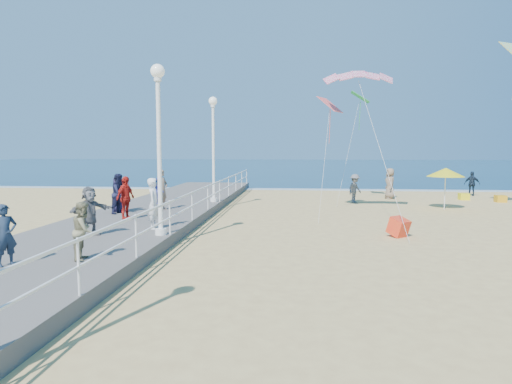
# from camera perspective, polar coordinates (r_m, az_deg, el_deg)

# --- Properties ---
(ground) EXTENTS (160.00, 160.00, 0.00)m
(ground) POSITION_cam_1_polar(r_m,az_deg,el_deg) (14.33, 9.30, -7.25)
(ground) COLOR tan
(ground) RESTS_ON ground
(ocean) EXTENTS (160.00, 90.00, 0.05)m
(ocean) POSITION_cam_1_polar(r_m,az_deg,el_deg) (79.01, 6.19, 3.22)
(ocean) COLOR #0B2C46
(ocean) RESTS_ON ground
(surf_line) EXTENTS (160.00, 1.20, 0.04)m
(surf_line) POSITION_cam_1_polar(r_m,az_deg,el_deg) (34.60, 7.07, 0.31)
(surf_line) COLOR silver
(surf_line) RESTS_ON ground
(boardwalk) EXTENTS (5.00, 44.00, 0.40)m
(boardwalk) POSITION_cam_1_polar(r_m,az_deg,el_deg) (15.67, -19.35, -5.64)
(boardwalk) COLOR slate
(boardwalk) RESTS_ON ground
(railing) EXTENTS (0.05, 42.00, 0.55)m
(railing) POSITION_cam_1_polar(r_m,az_deg,el_deg) (14.65, -10.74, -2.02)
(railing) COLOR white
(railing) RESTS_ON boardwalk
(lamp_post_mid) EXTENTS (0.44, 0.44, 5.32)m
(lamp_post_mid) POSITION_cam_1_polar(r_m,az_deg,el_deg) (14.62, -12.05, 7.41)
(lamp_post_mid) COLOR white
(lamp_post_mid) RESTS_ON boardwalk
(lamp_post_far) EXTENTS (0.44, 0.44, 5.32)m
(lamp_post_far) POSITION_cam_1_polar(r_m,az_deg,el_deg) (23.36, -5.36, 6.76)
(lamp_post_far) COLOR white
(lamp_post_far) RESTS_ON boardwalk
(woman_holding_toddler) EXTENTS (0.44, 0.65, 1.74)m
(woman_holding_toddler) POSITION_cam_1_polar(r_m,az_deg,el_deg) (15.88, -12.64, -1.41)
(woman_holding_toddler) COLOR white
(woman_holding_toddler) RESTS_ON boardwalk
(toddler_held) EXTENTS (0.36, 0.45, 0.90)m
(toddler_held) POSITION_cam_1_polar(r_m,az_deg,el_deg) (15.93, -11.99, 0.19)
(toddler_held) COLOR #343EC6
(toddler_held) RESTS_ON boardwalk
(spectator_0) EXTENTS (0.59, 0.63, 1.46)m
(spectator_0) POSITION_cam_1_polar(r_m,az_deg,el_deg) (12.15, -28.85, -4.74)
(spectator_0) COLOR #1B293B
(spectator_0) RESTS_ON boardwalk
(spectator_1) EXTENTS (0.67, 0.79, 1.44)m
(spectator_1) POSITION_cam_1_polar(r_m,az_deg,el_deg) (12.05, -20.73, -4.53)
(spectator_1) COLOR #847F5B
(spectator_1) RESTS_ON boardwalk
(spectator_3) EXTENTS (0.67, 1.06, 1.67)m
(spectator_3) POSITION_cam_1_polar(r_m,az_deg,el_deg) (18.20, -16.00, -0.72)
(spectator_3) COLOR red
(spectator_3) RESTS_ON boardwalk
(spectator_4) EXTENTS (0.67, 0.85, 1.53)m
(spectator_4) POSITION_cam_1_polar(r_m,az_deg,el_deg) (20.53, -16.87, -0.26)
(spectator_4) COLOR #1F1C3E
(spectator_4) RESTS_ON boardwalk
(spectator_5) EXTENTS (1.19, 1.46, 1.56)m
(spectator_5) POSITION_cam_1_polar(r_m,az_deg,el_deg) (15.15, -20.08, -2.28)
(spectator_5) COLOR #5B5C60
(spectator_5) RESTS_ON boardwalk
(spectator_6) EXTENTS (0.62, 0.76, 1.81)m
(spectator_6) POSITION_cam_1_polar(r_m,az_deg,el_deg) (20.70, -11.65, 0.30)
(spectator_6) COLOR #86705D
(spectator_6) RESTS_ON boardwalk
(spectator_7) EXTENTS (0.82, 0.95, 1.68)m
(spectator_7) POSITION_cam_1_polar(r_m,az_deg,el_deg) (19.98, -16.70, -0.19)
(spectator_7) COLOR #191B37
(spectator_7) RESTS_ON boardwalk
(beach_walker_a) EXTENTS (1.16, 1.22, 1.66)m
(beach_walker_a) POSITION_cam_1_polar(r_m,az_deg,el_deg) (26.77, 12.26, 0.43)
(beach_walker_a) COLOR slate
(beach_walker_a) RESTS_ON ground
(beach_walker_b) EXTENTS (1.01, 0.61, 1.61)m
(beach_walker_b) POSITION_cam_1_polar(r_m,az_deg,el_deg) (33.12, 25.39, 0.93)
(beach_walker_b) COLOR #182535
(beach_walker_b) RESTS_ON ground
(beach_walker_c) EXTENTS (0.70, 0.99, 1.90)m
(beach_walker_c) POSITION_cam_1_polar(r_m,az_deg,el_deg) (29.51, 16.41, 1.03)
(beach_walker_c) COLOR #7F6B58
(beach_walker_c) RESTS_ON ground
(box_kite) EXTENTS (0.88, 0.90, 0.74)m
(box_kite) POSITION_cam_1_polar(r_m,az_deg,el_deg) (16.96, 17.38, -4.40)
(box_kite) COLOR red
(box_kite) RESTS_ON ground
(beach_umbrella) EXTENTS (1.90, 1.90, 2.14)m
(beach_umbrella) POSITION_cam_1_polar(r_m,az_deg,el_deg) (25.25, 22.63, 2.29)
(beach_umbrella) COLOR white
(beach_umbrella) RESTS_ON ground
(beach_chair_left) EXTENTS (0.55, 0.55, 0.40)m
(beach_chair_left) POSITION_cam_1_polar(r_m,az_deg,el_deg) (30.51, 24.54, -0.52)
(beach_chair_left) COLOR yellow
(beach_chair_left) RESTS_ON ground
(beach_chair_right) EXTENTS (0.55, 0.55, 0.40)m
(beach_chair_right) POSITION_cam_1_polar(r_m,az_deg,el_deg) (30.14, 28.24, -0.75)
(beach_chair_right) COLOR orange
(beach_chair_right) RESTS_ON ground
(kite_parafoil) EXTENTS (3.16, 0.94, 0.65)m
(kite_parafoil) POSITION_cam_1_polar(r_m,az_deg,el_deg) (21.73, 12.70, 14.20)
(kite_parafoil) COLOR #CC1858
(kite_diamond_pink) EXTENTS (1.34, 1.46, 0.76)m
(kite_diamond_pink) POSITION_cam_1_polar(r_m,az_deg,el_deg) (22.50, 9.24, 10.72)
(kite_diamond_pink) COLOR #F65B5A
(kite_diamond_green) EXTENTS (1.12, 1.28, 0.66)m
(kite_diamond_green) POSITION_cam_1_polar(r_m,az_deg,el_deg) (27.96, 12.88, 11.47)
(kite_diamond_green) COLOR green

